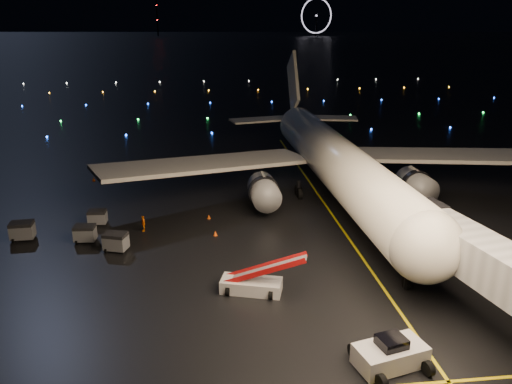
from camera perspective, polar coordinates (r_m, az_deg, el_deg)
ground at (r=333.99m, az=-6.16°, el=15.31°), size 2000.00×2000.00×0.00m
lane_centre at (r=54.49m, az=9.41°, el=-3.60°), size 0.25×80.00×0.02m
airliner at (r=62.33m, az=8.41°, el=7.09°), size 57.96×55.16×16.13m
pushback_tug at (r=33.86m, az=15.13°, el=-17.21°), size 4.86×3.35×2.11m
belt_loader at (r=40.17m, az=-0.55°, el=-9.19°), size 7.37×3.85×3.45m
crew_c at (r=52.94m, az=-12.75°, el=-3.52°), size 0.59×1.06×1.71m
safety_cone_0 at (r=50.99m, az=-4.68°, el=-4.72°), size 0.57×0.57×0.50m
safety_cone_1 at (r=62.54m, az=2.03°, el=-0.11°), size 0.48×0.48×0.50m
safety_cone_2 at (r=55.33m, az=-5.42°, el=-2.81°), size 0.53×0.53×0.45m
safety_cone_3 at (r=71.46m, az=-18.05°, el=1.41°), size 0.56×0.56×0.53m
ferris_wheel at (r=772.82m, az=6.92°, el=19.23°), size 49.33×16.80×52.00m
radio_mast at (r=775.57m, az=-11.27°, el=19.46°), size 1.80×1.80×64.00m
taxiway_lights at (r=140.86m, az=-5.43°, el=10.51°), size 164.00×92.00×0.36m
baggage_cart_0 at (r=49.17m, az=-15.72°, el=-5.52°), size 2.46×2.05×1.79m
baggage_cart_1 at (r=55.97m, az=-17.67°, el=-2.79°), size 1.92×1.39×1.59m
baggage_cart_2 at (r=52.03m, az=-18.95°, el=-4.53°), size 2.09×1.53×1.70m
baggage_cart_3 at (r=54.83m, az=-25.14°, el=-4.04°), size 2.27×1.65×1.86m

